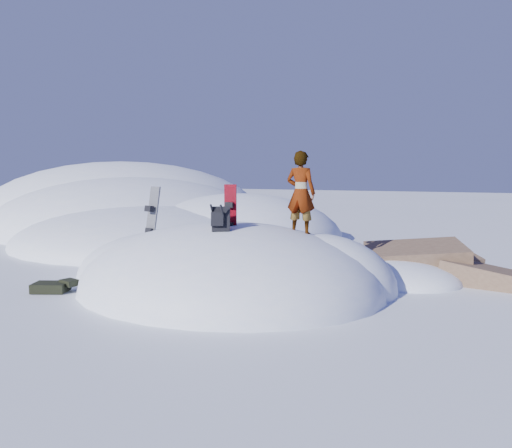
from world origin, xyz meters
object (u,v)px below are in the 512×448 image
at_px(snowboard_red, 230,217).
at_px(person, 301,193).
at_px(snowboard_dark, 151,222).
at_px(backpack, 220,219).

bearing_deg(snowboard_red, person, 24.44).
height_order(snowboard_red, snowboard_dark, snowboard_red).
xyz_separation_m(snowboard_red, person, (1.28, 0.88, 0.51)).
bearing_deg(snowboard_red, snowboard_dark, 170.78).
height_order(snowboard_dark, person, person).
distance_m(snowboard_red, backpack, 0.51).
relative_size(snowboard_dark, backpack, 2.82).
bearing_deg(person, snowboard_red, 39.56).
height_order(backpack, person, person).
bearing_deg(snowboard_dark, person, 30.79).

